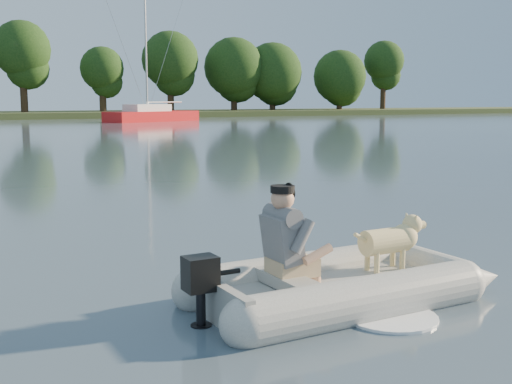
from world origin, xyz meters
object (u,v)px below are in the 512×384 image
dinghy (342,247)px  dog (385,246)px  man (284,235)px  sailboat (152,115)px

dinghy → dog: size_ratio=4.88×
man → dog: bearing=0.0°
dinghy → sailboat: (12.62, 47.56, -0.01)m
dog → sailboat: sailboat is taller
dinghy → dog: bearing=4.6°
dinghy → man: (-0.62, 0.01, 0.17)m
dog → sailboat: (12.04, 47.48, 0.05)m
dinghy → sailboat: size_ratio=0.35×
man → dog: (1.20, 0.06, -0.23)m
man → sailboat: (13.24, 47.54, -0.18)m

